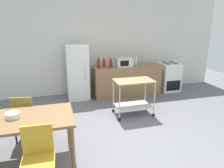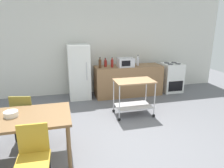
{
  "view_description": "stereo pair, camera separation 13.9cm",
  "coord_description": "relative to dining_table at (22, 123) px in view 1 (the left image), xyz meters",
  "views": [
    {
      "loc": [
        -1.18,
        -3.06,
        2.1
      ],
      "look_at": [
        0.04,
        1.2,
        0.8
      ],
      "focal_mm": 33.07,
      "sensor_mm": 36.0,
      "label": 1
    },
    {
      "loc": [
        -1.05,
        -3.09,
        2.1
      ],
      "look_at": [
        0.04,
        1.2,
        0.8
      ],
      "focal_mm": 33.07,
      "sensor_mm": 36.0,
      "label": 2
    }
  ],
  "objects": [
    {
      "name": "back_wall",
      "position": [
        1.7,
        3.2,
        0.78
      ],
      "size": [
        8.4,
        0.12,
        2.9
      ],
      "primitive_type": "cube",
      "color": "silver",
      "rests_on": "ground_plane"
    },
    {
      "name": "chair_olive",
      "position": [
        -0.05,
        0.66,
        -0.15
      ],
      "size": [
        0.48,
        0.48,
        0.89
      ],
      "rotation": [
        0.0,
        0.0,
        2.92
      ],
      "color": "olive",
      "rests_on": "ground_plane"
    },
    {
      "name": "bottle_sesame_oil",
      "position": [
        2.08,
        2.54,
        0.35
      ],
      "size": [
        0.08,
        0.08,
        0.28
      ],
      "color": "maroon",
      "rests_on": "kitchen_counter"
    },
    {
      "name": "bottle_soda",
      "position": [
        1.73,
        2.54,
        0.35
      ],
      "size": [
        0.08,
        0.08,
        0.3
      ],
      "color": "#4C2D19",
      "rests_on": "kitchen_counter"
    },
    {
      "name": "kitchen_cart",
      "position": [
        2.26,
        1.2,
        -0.1
      ],
      "size": [
        0.91,
        0.57,
        0.85
      ],
      "color": "#A37A51",
      "rests_on": "ground_plane"
    },
    {
      "name": "bottle_hot_sauce",
      "position": [
        1.91,
        2.65,
        0.33
      ],
      "size": [
        0.08,
        0.08,
        0.26
      ],
      "color": "maroon",
      "rests_on": "kitchen_counter"
    },
    {
      "name": "stove_oven",
      "position": [
        4.05,
        2.62,
        -0.22
      ],
      "size": [
        0.6,
        0.61,
        0.92
      ],
      "color": "white",
      "rests_on": "ground_plane"
    },
    {
      "name": "refrigerator",
      "position": [
        1.15,
        2.7,
        0.1
      ],
      "size": [
        0.6,
        0.63,
        1.55
      ],
      "color": "white",
      "rests_on": "ground_plane"
    },
    {
      "name": "kitchen_counter",
      "position": [
        2.6,
        2.6,
        -0.22
      ],
      "size": [
        2.0,
        0.64,
        0.9
      ],
      "primitive_type": "cube",
      "color": "olive",
      "rests_on": "ground_plane"
    },
    {
      "name": "bottle_sparkling_water",
      "position": [
        2.89,
        2.62,
        0.36
      ],
      "size": [
        0.08,
        0.08,
        0.31
      ],
      "color": "silver",
      "rests_on": "kitchen_counter"
    },
    {
      "name": "fruit_bowl",
      "position": [
        -0.12,
        0.05,
        0.12
      ],
      "size": [
        0.21,
        0.21,
        0.08
      ],
      "primitive_type": "cylinder",
      "color": "white",
      "rests_on": "dining_table"
    },
    {
      "name": "chair_mustard",
      "position": [
        0.24,
        -0.7,
        -0.15
      ],
      "size": [
        0.41,
        0.41,
        0.89
      ],
      "rotation": [
        0.0,
        0.0,
        -0.03
      ],
      "color": "gold",
      "rests_on": "ground_plane"
    },
    {
      "name": "dining_table",
      "position": [
        0.0,
        0.0,
        0.0
      ],
      "size": [
        1.5,
        0.9,
        0.75
      ],
      "color": "brown",
      "rests_on": "ground_plane"
    },
    {
      "name": "ground_plane",
      "position": [
        1.7,
        0.0,
        -0.67
      ],
      "size": [
        12.0,
        12.0,
        0.0
      ],
      "primitive_type": "plane",
      "color": "slate"
    },
    {
      "name": "microwave",
      "position": [
        2.47,
        2.51,
        0.36
      ],
      "size": [
        0.46,
        0.35,
        0.26
      ],
      "color": "silver",
      "rests_on": "kitchen_counter"
    }
  ]
}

